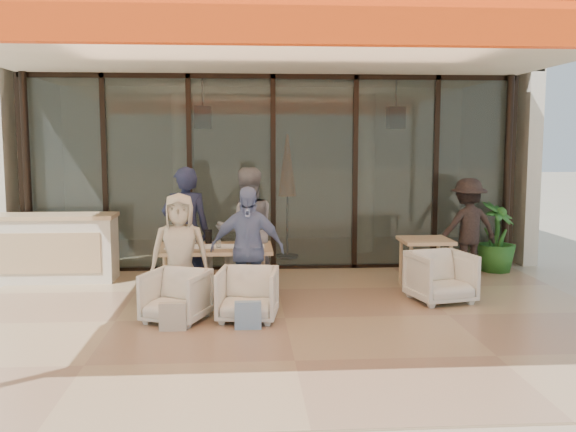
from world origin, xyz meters
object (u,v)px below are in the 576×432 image
at_px(diner_periwinkle, 247,249).
at_px(diner_grey, 247,231).
at_px(chair_near_right, 248,292).
at_px(side_table, 425,246).
at_px(dining_table, 215,251).
at_px(chair_far_left, 190,263).
at_px(potted_palm, 497,238).
at_px(chair_far_right, 247,265).
at_px(diner_navy, 186,231).
at_px(chair_near_left, 176,294).
at_px(host_counter, 54,248).
at_px(side_chair, 441,275).
at_px(diner_cream, 180,253).
at_px(standing_woman, 468,227).

bearing_deg(diner_periwinkle, diner_grey, 94.69).
distance_m(chair_near_right, side_table, 2.94).
distance_m(dining_table, chair_far_left, 1.08).
xyz_separation_m(dining_table, chair_far_left, (-0.41, 0.94, -0.34)).
distance_m(side_table, potted_palm, 1.86).
height_order(dining_table, potted_palm, potted_palm).
xyz_separation_m(chair_far_right, diner_navy, (-0.84, -0.50, 0.59)).
distance_m(chair_far_left, chair_near_left, 1.90).
bearing_deg(host_counter, diner_periwinkle, -31.96).
height_order(dining_table, side_chair, dining_table).
relative_size(chair_near_right, diner_cream, 0.47).
height_order(diner_cream, standing_woman, standing_woman).
distance_m(chair_far_right, chair_near_right, 1.90).
bearing_deg(standing_woman, diner_cream, 13.48).
bearing_deg(chair_near_left, host_counter, 152.78).
bearing_deg(chair_far_left, diner_cream, 86.93).
xyz_separation_m(side_chair, potted_palm, (1.50, 1.86, 0.20)).
relative_size(chair_far_left, chair_near_left, 1.00).
xyz_separation_m(chair_near_left, standing_woman, (4.34, 2.37, 0.43)).
bearing_deg(potted_palm, diner_grey, -164.19).
xyz_separation_m(diner_grey, side_table, (2.55, 0.03, -0.25)).
height_order(diner_grey, side_chair, diner_grey).
xyz_separation_m(chair_far_right, diner_periwinkle, (-0.00, -1.40, 0.49)).
xyz_separation_m(diner_grey, diner_periwinkle, (-0.00, -0.90, -0.10)).
bearing_deg(host_counter, diner_cream, -41.31).
height_order(host_counter, diner_cream, diner_cream).
relative_size(diner_periwinkle, standing_woman, 1.01).
distance_m(chair_near_right, diner_navy, 1.72).
distance_m(diner_periwinkle, potted_palm, 4.54).
xyz_separation_m(chair_near_left, side_table, (3.39, 1.43, 0.29)).
distance_m(chair_far_right, side_table, 2.61).
xyz_separation_m(diner_cream, side_table, (3.39, 0.93, -0.11)).
bearing_deg(diner_navy, standing_woman, -172.82).
height_order(side_table, potted_palm, potted_palm).
relative_size(chair_near_right, standing_woman, 0.45).
relative_size(host_counter, chair_near_left, 2.68).
distance_m(diner_grey, side_chair, 2.70).
bearing_deg(chair_far_right, standing_woman, -167.80).
distance_m(host_counter, chair_far_right, 2.93).
bearing_deg(side_table, diner_periwinkle, -159.86).
distance_m(diner_cream, side_table, 3.52).
xyz_separation_m(host_counter, diner_periwinkle, (2.90, -1.81, 0.26)).
bearing_deg(standing_woman, diner_grey, 5.65).
xyz_separation_m(chair_near_left, side_chair, (3.39, 0.68, 0.03)).
xyz_separation_m(chair_far_left, standing_woman, (4.34, 0.47, 0.43)).
xyz_separation_m(host_counter, chair_far_right, (2.90, -0.41, -0.23)).
distance_m(chair_near_right, diner_cream, 1.05).
xyz_separation_m(chair_near_right, diner_cream, (-0.84, 0.50, 0.40)).
distance_m(chair_near_left, diner_grey, 1.72).
distance_m(host_counter, diner_grey, 3.06).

